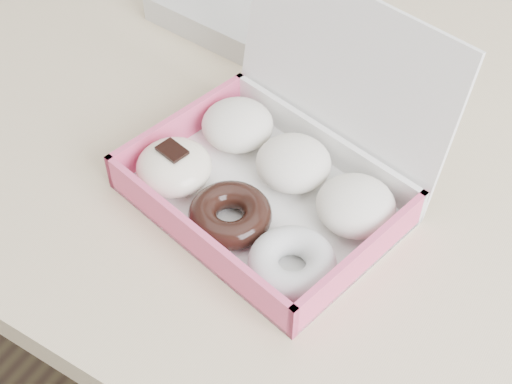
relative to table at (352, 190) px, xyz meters
The scene contains 3 objects.
table is the anchor object (origin of this frame).
donut_box 0.17m from the table, 111.55° to the right, with size 0.33×0.30×0.20m.
newspapers 0.31m from the table, 148.07° to the left, with size 0.24×0.19×0.04m, color silver.
Camera 1 is at (0.22, -0.59, 1.34)m, focal length 50.00 mm.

